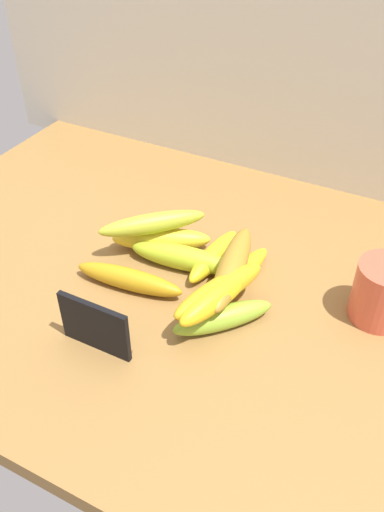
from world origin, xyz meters
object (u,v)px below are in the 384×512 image
(banana_1, at_px, (214,256))
(banana_8, at_px, (152,223))
(chalkboard_sign, at_px, (95,328))
(banana_5, at_px, (232,281))
(banana_0, at_px, (129,279))
(banana_2, at_px, (223,318))
(banana_4, at_px, (161,239))
(banana_7, at_px, (231,269))
(banana_6, at_px, (219,290))
(banana_3, at_px, (183,258))
(banana_9, at_px, (217,296))
(coffee_mug, at_px, (384,293))

(banana_1, xyz_separation_m, banana_8, (-0.11, -0.01, 0.04))
(chalkboard_sign, xyz_separation_m, banana_5, (0.12, 0.20, -0.02))
(chalkboard_sign, distance_m, banana_1, 0.25)
(banana_8, bearing_deg, chalkboard_sign, -79.69)
(banana_1, bearing_deg, banana_0, -129.23)
(banana_5, xyz_separation_m, banana_8, (-0.16, 0.03, 0.04))
(banana_2, height_order, banana_4, banana_4)
(banana_5, xyz_separation_m, banana_7, (0.00, -0.01, 0.04))
(chalkboard_sign, relative_size, banana_7, 0.55)
(chalkboard_sign, relative_size, banana_5, 0.54)
(banana_0, height_order, banana_4, banana_4)
(banana_1, xyz_separation_m, banana_2, (0.07, -0.12, 0.00))
(banana_1, bearing_deg, banana_8, -172.35)
(banana_0, bearing_deg, banana_6, 1.52)
(banana_1, xyz_separation_m, banana_5, (0.05, -0.04, 0.00))
(banana_4, bearing_deg, banana_8, -128.93)
(chalkboard_sign, bearing_deg, banana_5, 58.47)
(chalkboard_sign, xyz_separation_m, banana_7, (0.12, 0.18, 0.02))
(chalkboard_sign, distance_m, banana_3, 0.21)
(banana_5, bearing_deg, banana_8, 169.43)
(banana_1, distance_m, banana_9, 0.14)
(banana_0, distance_m, banana_1, 0.15)
(banana_3, xyz_separation_m, banana_7, (0.10, -0.03, 0.03))
(coffee_mug, relative_size, banana_8, 0.56)
(banana_2, xyz_separation_m, banana_8, (-0.18, 0.11, 0.04))
(banana_7, xyz_separation_m, banana_8, (-0.16, 0.04, 0.00))
(banana_0, bearing_deg, banana_4, 92.60)
(banana_2, distance_m, banana_8, 0.22)
(banana_3, height_order, banana_9, banana_9)
(coffee_mug, relative_size, banana_2, 0.65)
(banana_8, bearing_deg, banana_7, -15.03)
(banana_0, distance_m, banana_9, 0.16)
(banana_4, bearing_deg, banana_5, -15.12)
(chalkboard_sign, bearing_deg, banana_0, 102.17)
(chalkboard_sign, distance_m, coffee_mug, 0.42)
(banana_0, relative_size, banana_3, 1.00)
(banana_4, relative_size, banana_9, 1.11)
(banana_4, relative_size, banana_8, 0.93)
(banana_3, height_order, banana_6, banana_6)
(coffee_mug, bearing_deg, banana_0, -162.10)
(coffee_mug, xyz_separation_m, banana_4, (-0.37, -0.01, -0.03))
(banana_2, xyz_separation_m, banana_9, (-0.01, 0.00, 0.04))
(coffee_mug, bearing_deg, banana_1, -179.30)
(chalkboard_sign, height_order, banana_7, chalkboard_sign)
(banana_5, bearing_deg, chalkboard_sign, -121.53)
(banana_5, relative_size, banana_8, 1.11)
(banana_3, distance_m, banana_9, 0.14)
(banana_3, bearing_deg, banana_8, 165.57)
(banana_0, xyz_separation_m, banana_4, (-0.01, 0.11, 0.00))
(coffee_mug, height_order, banana_3, coffee_mug)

